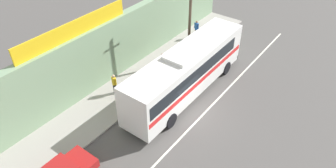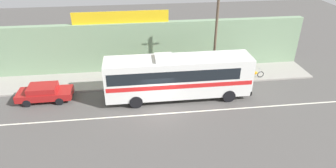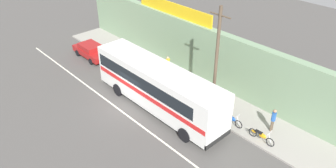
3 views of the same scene
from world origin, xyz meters
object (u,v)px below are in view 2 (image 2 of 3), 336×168
pedestrian_by_curb (248,62)px  motorcycle_blue (228,75)px  pedestrian_far_right (136,67)px  parked_car (45,92)px  utility_pole (216,37)px  motorcycle_green (254,74)px  intercity_bus (177,75)px  pedestrian_far_left (184,69)px

pedestrian_by_curb → motorcycle_blue: bearing=-147.9°
pedestrian_far_right → parked_car: bearing=-157.1°
utility_pole → pedestrian_by_curb: (3.90, 1.70, -3.23)m
motorcycle_blue → parked_car: bearing=-174.5°
motorcycle_green → motorcycle_blue: bearing=179.9°
intercity_bus → parked_car: (-10.81, 0.86, -1.33)m
utility_pole → pedestrian_far_left: 4.18m
intercity_bus → motorcycle_blue: size_ratio=6.33×
utility_pole → pedestrian_by_curb: utility_pole is taller
parked_car → motorcycle_green: parked_car is taller
intercity_bus → motorcycle_blue: 5.86m
motorcycle_blue → pedestrian_far_right: (-8.36, 1.67, 0.52)m
intercity_bus → motorcycle_green: 8.08m
intercity_bus → pedestrian_far_right: (-3.23, 4.07, -0.98)m
intercity_bus → motorcycle_blue: (5.13, 2.40, -1.50)m
parked_car → pedestrian_far_right: pedestrian_far_right is taller
parked_car → pedestrian_far_left: 12.07m
intercity_bus → motorcycle_green: size_ratio=6.06×
parked_car → motorcycle_green: 18.45m
utility_pole → pedestrian_far_left: size_ratio=4.83×
motorcycle_blue → motorcycle_green: bearing=-0.1°
utility_pole → intercity_bus: bearing=-148.8°
parked_car → pedestrian_far_left: pedestrian_far_left is taller
utility_pole → motorcycle_green: size_ratio=4.23×
pedestrian_far_left → pedestrian_far_right: 4.43m
parked_car → pedestrian_by_curb: bearing=9.3°
intercity_bus → parked_car: 10.93m
motorcycle_blue → pedestrian_far_left: pedestrian_far_left is taller
parked_car → motorcycle_blue: bearing=5.5°
intercity_bus → motorcycle_green: bearing=17.5°
utility_pole → motorcycle_blue: bearing=8.6°
intercity_bus → pedestrian_far_right: intercity_bus is taller
motorcycle_green → pedestrian_by_curb: bearing=94.1°
utility_pole → pedestrian_far_right: utility_pole is taller
motorcycle_blue → motorcycle_green: same height
pedestrian_far_left → pedestrian_far_right: pedestrian_far_left is taller
parked_car → motorcycle_green: bearing=4.8°
pedestrian_far_left → pedestrian_far_right: size_ratio=1.04×
intercity_bus → utility_pole: (3.57, 2.16, 2.32)m
motorcycle_green → pedestrian_far_left: size_ratio=1.14×
intercity_bus → motorcycle_green: (7.58, 2.39, -1.50)m
motorcycle_green → pedestrian_far_right: size_ratio=1.19×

